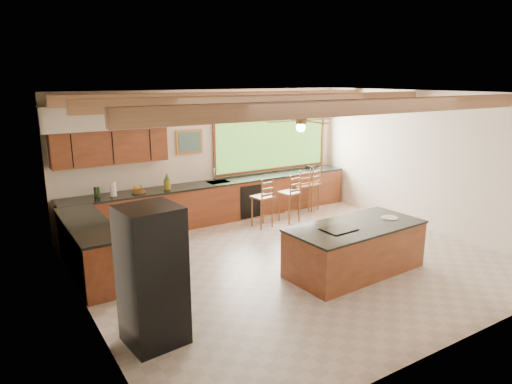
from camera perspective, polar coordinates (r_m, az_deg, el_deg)
ground at (r=8.48m, az=4.61°, el=-8.52°), size 7.20×7.20×0.00m
room_shell at (r=8.33m, az=1.27°, el=6.91°), size 7.27×6.54×3.02m
counter_run at (r=10.00m, az=-7.82°, el=-2.25°), size 7.12×3.10×1.28m
island at (r=8.04m, az=12.25°, el=-6.88°), size 2.46×1.25×0.86m
refrigerator at (r=5.83m, az=-12.87°, el=-10.21°), size 0.76×0.74×1.78m
bar_stool_a at (r=10.05m, az=0.97°, el=-0.78°), size 0.46×0.46×1.14m
bar_stool_b at (r=10.45m, az=4.42°, el=-0.22°), size 0.47×0.47×1.15m
bar_stool_c at (r=11.45m, az=6.98°, el=0.88°), size 0.50×0.50×1.11m
bar_stool_d at (r=11.27m, az=5.75°, el=0.66°), size 0.39×0.39×1.10m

